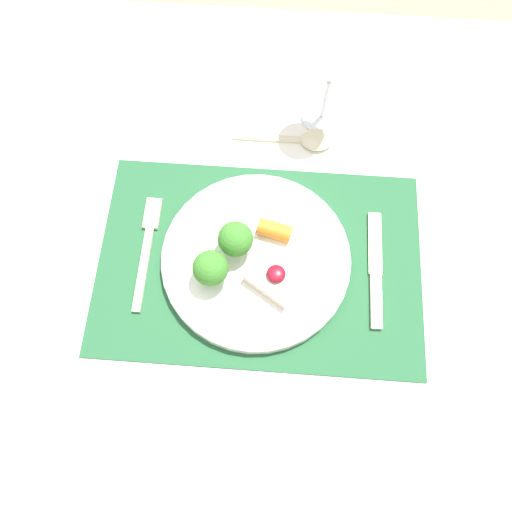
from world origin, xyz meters
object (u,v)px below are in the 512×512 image
Objects in this scene: dinner_plate at (254,258)px; spoon at (307,139)px; wine_glass_near at (331,69)px; knife at (375,276)px; fork at (147,244)px.

spoon is at bearing 72.08° from dinner_plate.
wine_glass_near reaches higher than dinner_plate.
knife is at bearing -3.52° from dinner_plate.
fork is 1.08× the size of spoon.
spoon reaches higher than fork.
knife is (0.35, -0.03, -0.00)m from fork.
dinner_plate is 1.52× the size of knife.
dinner_plate is 1.74× the size of wine_glass_near.
spoon is (0.07, 0.22, -0.01)m from dinner_plate.
knife is 0.26m from spoon.
knife reaches higher than fork.
dinner_plate is 1.65× the size of spoon.
dinner_plate is 0.31m from wine_glass_near.
fork is 0.31m from spoon.
spoon reaches higher than knife.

